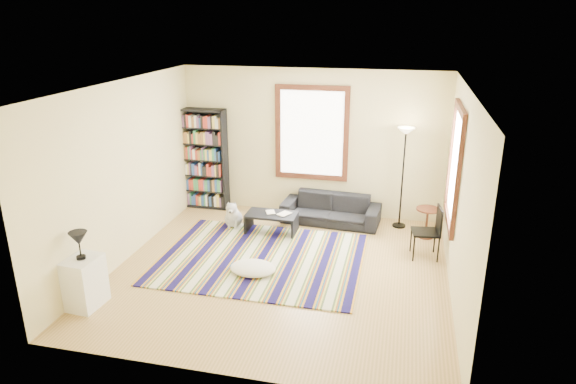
% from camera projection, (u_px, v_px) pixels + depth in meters
% --- Properties ---
extents(floor, '(5.00, 5.00, 0.10)m').
position_uv_depth(floor, '(281.00, 273.00, 7.92)').
color(floor, tan).
rests_on(floor, ground).
extents(ceiling, '(5.00, 5.00, 0.10)m').
position_uv_depth(ceiling, '(280.00, 82.00, 6.96)').
color(ceiling, white).
rests_on(ceiling, floor).
extents(wall_back, '(5.00, 0.10, 2.80)m').
position_uv_depth(wall_back, '(312.00, 143.00, 9.78)').
color(wall_back, '#D0BE8C').
rests_on(wall_back, floor).
extents(wall_front, '(5.00, 0.10, 2.80)m').
position_uv_depth(wall_front, '(219.00, 262.00, 5.10)').
color(wall_front, '#D0BE8C').
rests_on(wall_front, floor).
extents(wall_left, '(0.10, 5.00, 2.80)m').
position_uv_depth(wall_left, '(121.00, 172.00, 7.99)').
color(wall_left, '#D0BE8C').
rests_on(wall_left, floor).
extents(wall_right, '(0.10, 5.00, 2.80)m').
position_uv_depth(wall_right, '(464.00, 197.00, 6.90)').
color(wall_right, '#D0BE8C').
rests_on(wall_right, floor).
extents(window_back, '(1.20, 0.06, 1.60)m').
position_uv_depth(window_back, '(312.00, 133.00, 9.65)').
color(window_back, white).
rests_on(window_back, wall_back).
extents(window_right, '(0.06, 1.20, 1.60)m').
position_uv_depth(window_right, '(455.00, 166.00, 7.58)').
color(window_right, white).
rests_on(window_right, wall_right).
extents(rug, '(3.21, 2.57, 0.02)m').
position_uv_depth(rug, '(262.00, 258.00, 8.25)').
color(rug, '#110C3E').
rests_on(rug, floor).
extents(sofa, '(1.86, 0.84, 0.53)m').
position_uv_depth(sofa, '(331.00, 209.00, 9.60)').
color(sofa, black).
rests_on(sofa, floor).
extents(bookshelf, '(0.90, 0.30, 2.00)m').
position_uv_depth(bookshelf, '(205.00, 159.00, 10.16)').
color(bookshelf, black).
rests_on(bookshelf, floor).
extents(coffee_table, '(1.00, 0.72, 0.36)m').
position_uv_depth(coffee_table, '(272.00, 223.00, 9.20)').
color(coffee_table, black).
rests_on(coffee_table, floor).
extents(book_a, '(0.25, 0.22, 0.02)m').
position_uv_depth(book_a, '(266.00, 213.00, 9.16)').
color(book_a, beige).
rests_on(book_a, coffee_table).
extents(book_b, '(0.27, 0.30, 0.02)m').
position_uv_depth(book_b, '(280.00, 213.00, 9.15)').
color(book_b, beige).
rests_on(book_b, coffee_table).
extents(floor_cushion, '(0.76, 0.60, 0.18)m').
position_uv_depth(floor_cushion, '(253.00, 268.00, 7.77)').
color(floor_cushion, white).
rests_on(floor_cushion, floor).
extents(floor_lamp, '(0.36, 0.36, 1.86)m').
position_uv_depth(floor_lamp, '(402.00, 179.00, 9.20)').
color(floor_lamp, black).
rests_on(floor_lamp, floor).
extents(side_table, '(0.45, 0.45, 0.54)m').
position_uv_depth(side_table, '(427.00, 223.00, 8.97)').
color(side_table, '#4F2513').
rests_on(side_table, floor).
extents(folding_chair, '(0.47, 0.45, 0.86)m').
position_uv_depth(folding_chair, '(426.00, 232.00, 8.19)').
color(folding_chair, black).
rests_on(folding_chair, floor).
extents(white_cabinet, '(0.41, 0.52, 0.70)m').
position_uv_depth(white_cabinet, '(85.00, 282.00, 6.83)').
color(white_cabinet, white).
rests_on(white_cabinet, floor).
extents(table_lamp, '(0.28, 0.28, 0.38)m').
position_uv_depth(table_lamp, '(79.00, 245.00, 6.65)').
color(table_lamp, black).
rests_on(table_lamp, white_cabinet).
extents(dog, '(0.44, 0.56, 0.51)m').
position_uv_depth(dog, '(233.00, 213.00, 9.43)').
color(dog, silver).
rests_on(dog, floor).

